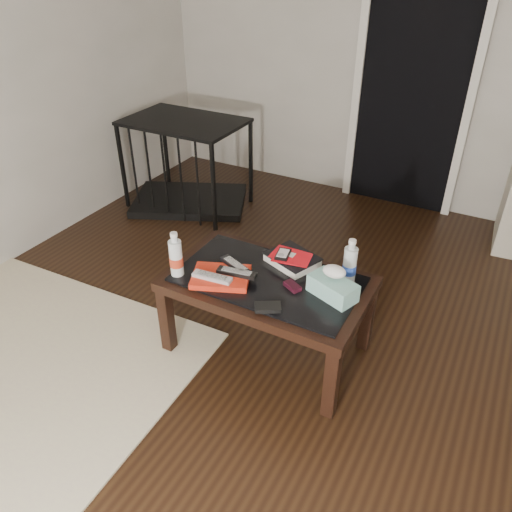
{
  "coord_description": "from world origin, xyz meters",
  "views": [
    {
      "loc": [
        0.38,
        -1.45,
        1.9
      ],
      "look_at": [
        -0.62,
        0.39,
        0.55
      ],
      "focal_mm": 35.0,
      "sensor_mm": 36.0,
      "label": 1
    }
  ],
  "objects_px": {
    "textbook": "(292,260)",
    "water_bottle_right": "(350,261)",
    "pet_crate": "(188,178)",
    "water_bottle_left": "(176,254)",
    "coffee_table": "(268,289)",
    "tissue_box": "(333,288)"
  },
  "relations": [
    {
      "from": "textbook",
      "to": "water_bottle_right",
      "type": "relative_size",
      "value": 1.05
    },
    {
      "from": "pet_crate",
      "to": "water_bottle_left",
      "type": "distance_m",
      "value": 1.74
    },
    {
      "from": "coffee_table",
      "to": "water_bottle_right",
      "type": "relative_size",
      "value": 4.2
    },
    {
      "from": "coffee_table",
      "to": "tissue_box",
      "type": "xyz_separation_m",
      "value": [
        0.33,
        0.02,
        0.11
      ]
    },
    {
      "from": "water_bottle_right",
      "to": "pet_crate",
      "type": "bearing_deg",
      "value": 148.07
    },
    {
      "from": "coffee_table",
      "to": "water_bottle_right",
      "type": "bearing_deg",
      "value": 24.37
    },
    {
      "from": "water_bottle_left",
      "to": "tissue_box",
      "type": "relative_size",
      "value": 1.03
    },
    {
      "from": "textbook",
      "to": "water_bottle_right",
      "type": "height_order",
      "value": "water_bottle_right"
    },
    {
      "from": "water_bottle_right",
      "to": "tissue_box",
      "type": "bearing_deg",
      "value": -100.04
    },
    {
      "from": "pet_crate",
      "to": "water_bottle_right",
      "type": "distance_m",
      "value": 2.06
    },
    {
      "from": "coffee_table",
      "to": "water_bottle_right",
      "type": "distance_m",
      "value": 0.43
    },
    {
      "from": "pet_crate",
      "to": "water_bottle_right",
      "type": "bearing_deg",
      "value": -56.52
    },
    {
      "from": "textbook",
      "to": "tissue_box",
      "type": "relative_size",
      "value": 1.09
    },
    {
      "from": "pet_crate",
      "to": "tissue_box",
      "type": "relative_size",
      "value": 4.64
    },
    {
      "from": "water_bottle_left",
      "to": "water_bottle_right",
      "type": "relative_size",
      "value": 1.0
    },
    {
      "from": "water_bottle_right",
      "to": "textbook",
      "type": "bearing_deg",
      "value": 176.79
    },
    {
      "from": "water_bottle_left",
      "to": "tissue_box",
      "type": "height_order",
      "value": "water_bottle_left"
    },
    {
      "from": "textbook",
      "to": "tissue_box",
      "type": "distance_m",
      "value": 0.33
    },
    {
      "from": "coffee_table",
      "to": "textbook",
      "type": "bearing_deg",
      "value": 74.55
    },
    {
      "from": "water_bottle_right",
      "to": "tissue_box",
      "type": "xyz_separation_m",
      "value": [
        -0.03,
        -0.15,
        -0.07
      ]
    },
    {
      "from": "pet_crate",
      "to": "water_bottle_right",
      "type": "relative_size",
      "value": 4.49
    },
    {
      "from": "textbook",
      "to": "water_bottle_left",
      "type": "relative_size",
      "value": 1.05
    }
  ]
}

